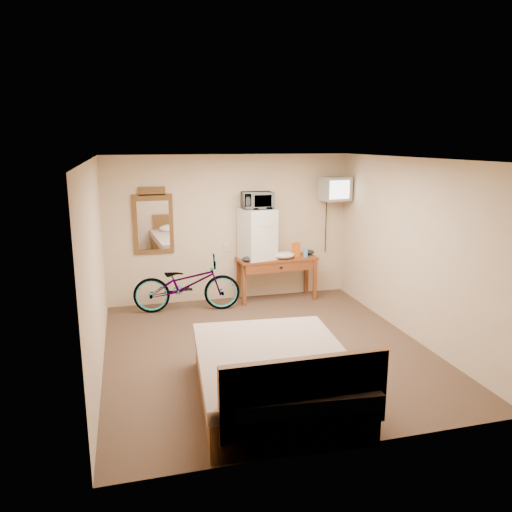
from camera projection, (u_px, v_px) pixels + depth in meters
name	position (u px, v px, depth m)	size (l,w,h in m)	color
room	(267.00, 258.00, 6.40)	(4.60, 4.64, 2.50)	#433021
desk	(277.00, 265.00, 8.61)	(1.39, 0.59, 0.75)	brown
mini_fridge	(257.00, 234.00, 8.45)	(0.63, 0.62, 0.86)	white
microwave	(257.00, 200.00, 8.32)	(0.51, 0.34, 0.28)	white
snack_bag	(296.00, 250.00, 8.62)	(0.13, 0.07, 0.26)	#DC5A13
blue_cup	(306.00, 253.00, 8.65)	(0.08, 0.08, 0.14)	#44ABE7
cloth_cream	(284.00, 255.00, 8.53)	(0.38, 0.29, 0.12)	beige
cloth_dark_a	(249.00, 259.00, 8.31)	(0.24, 0.18, 0.09)	black
cloth_dark_b	(309.00, 252.00, 8.83)	(0.19, 0.16, 0.09)	black
crt_television	(335.00, 189.00, 8.60)	(0.52, 0.60, 0.41)	black
wall_mirror	(153.00, 222.00, 8.18)	(0.65, 0.04, 1.10)	brown
bicycle	(187.00, 284.00, 8.08)	(0.60, 1.72, 0.90)	black
bed	(275.00, 377.00, 5.25)	(1.75, 2.22, 0.90)	brown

